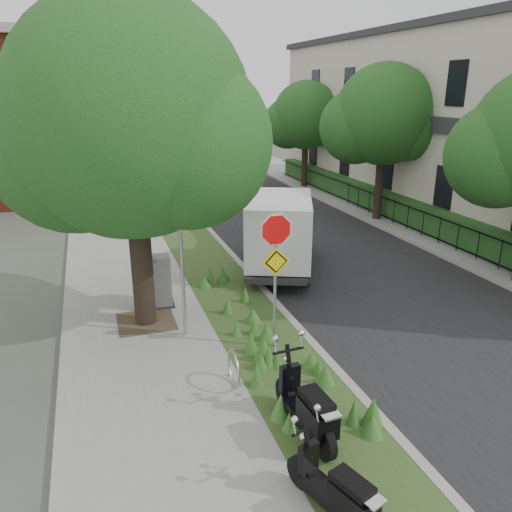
{
  "coord_description": "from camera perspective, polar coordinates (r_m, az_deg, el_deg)",
  "views": [
    {
      "loc": [
        -4.99,
        -8.77,
        5.71
      ],
      "look_at": [
        -0.87,
        3.47,
        1.3
      ],
      "focal_mm": 35.0,
      "sensor_mm": 36.0,
      "label": 1
    }
  ],
  "objects": [
    {
      "name": "ground",
      "position": [
        11.59,
        9.78,
        -10.95
      ],
      "size": [
        120.0,
        120.0,
        0.0
      ],
      "primitive_type": "plane",
      "color": "#4C5147",
      "rests_on": "ground"
    },
    {
      "name": "kerb_near",
      "position": [
        20.11,
        -4.94,
        2.48
      ],
      "size": [
        0.2,
        60.0,
        0.13
      ],
      "primitive_type": "cube",
      "color": "#9E9991",
      "rests_on": "ground"
    },
    {
      "name": "kerb_far",
      "position": [
        22.72,
        12.5,
        4.02
      ],
      "size": [
        0.2,
        60.0,
        0.13
      ],
      "primitive_type": "cube",
      "color": "#9E9991",
      "rests_on": "ground"
    },
    {
      "name": "bike_hoop",
      "position": [
        9.96,
        -2.57,
        -12.73
      ],
      "size": [
        0.06,
        0.78,
        0.77
      ],
      "color": "#A5A8AD",
      "rests_on": "ground"
    },
    {
      "name": "utility_cabinet",
      "position": [
        13.5,
        -11.67,
        -2.98
      ],
      "size": [
        1.07,
        0.75,
        1.37
      ],
      "color": "#262628",
      "rests_on": "ground"
    },
    {
      "name": "far_tree_b",
      "position": [
        22.32,
        14.24,
        14.86
      ],
      "size": [
        4.83,
        4.31,
        6.56
      ],
      "color": "black",
      "rests_on": "ground"
    },
    {
      "name": "sign_assembly",
      "position": [
        10.57,
        2.27,
        0.18
      ],
      "size": [
        0.94,
        0.08,
        3.22
      ],
      "color": "#A5A8AD",
      "rests_on": "ground"
    },
    {
      "name": "bare_post",
      "position": [
        11.3,
        -8.52,
        0.13
      ],
      "size": [
        0.08,
        0.08,
        4.0
      ],
      "color": "#A5A8AD",
      "rests_on": "ground"
    },
    {
      "name": "fence_far",
      "position": [
        22.94,
        14.12,
        5.59
      ],
      "size": [
        0.04,
        24.0,
        1.0
      ],
      "color": "black",
      "rests_on": "ground"
    },
    {
      "name": "street_tree_main",
      "position": [
        11.7,
        -14.51,
        13.84
      ],
      "size": [
        6.21,
        5.54,
        7.66
      ],
      "color": "black",
      "rests_on": "ground"
    },
    {
      "name": "verge",
      "position": [
        19.91,
        -7.73,
        2.2
      ],
      "size": [
        2.0,
        60.0,
        0.12
      ],
      "primitive_type": "cube",
      "color": "#2B4C20",
      "rests_on": "ground"
    },
    {
      "name": "hedge_far",
      "position": [
        23.32,
        15.58,
        5.68
      ],
      "size": [
        1.0,
        24.0,
        1.1
      ],
      "primitive_type": "cube",
      "color": "#17411C",
      "rests_on": "footpath_far"
    },
    {
      "name": "terrace_houses",
      "position": [
        25.02,
        23.36,
        13.82
      ],
      "size": [
        7.4,
        26.4,
        8.2
      ],
      "color": "beige",
      "rests_on": "ground"
    },
    {
      "name": "scooter_near",
      "position": [
        7.46,
        9.78,
        -25.62
      ],
      "size": [
        0.73,
        1.66,
        0.82
      ],
      "color": "black",
      "rests_on": "ground"
    },
    {
      "name": "box_truck",
      "position": [
        15.96,
        2.73,
        3.11
      ],
      "size": [
        3.46,
        5.01,
        2.12
      ],
      "color": "#262628",
      "rests_on": "ground"
    },
    {
      "name": "footpath_far",
      "position": [
        23.62,
        16.06,
        4.28
      ],
      "size": [
        3.2,
        60.0,
        0.12
      ],
      "primitive_type": "cube",
      "color": "gray",
      "rests_on": "ground"
    },
    {
      "name": "far_tree_c",
      "position": [
        29.4,
        5.59,
        15.35
      ],
      "size": [
        4.37,
        3.89,
        5.93
      ],
      "color": "black",
      "rests_on": "ground"
    },
    {
      "name": "sidewalk_near",
      "position": [
        19.61,
        -15.63,
        1.4
      ],
      "size": [
        3.5,
        60.0,
        0.12
      ],
      "primitive_type": "cube",
      "color": "gray",
      "rests_on": "ground"
    },
    {
      "name": "road",
      "position": [
        21.18,
        4.31,
        3.18
      ],
      "size": [
        7.0,
        60.0,
        0.01
      ],
      "primitive_type": "cube",
      "color": "black",
      "rests_on": "ground"
    },
    {
      "name": "scooter_far",
      "position": [
        8.65,
        6.21,
        -17.64
      ],
      "size": [
        0.5,
        1.99,
        0.95
      ],
      "color": "black",
      "rests_on": "ground"
    }
  ]
}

